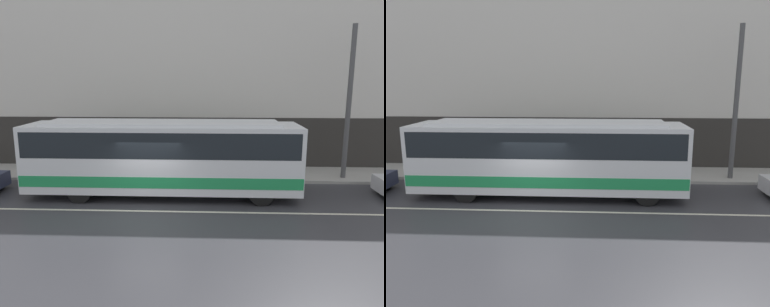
% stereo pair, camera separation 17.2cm
% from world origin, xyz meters
% --- Properties ---
extents(ground_plane, '(60.00, 60.00, 0.00)m').
position_xyz_m(ground_plane, '(0.00, 0.00, 0.00)').
color(ground_plane, '#333338').
extents(sidewalk, '(60.00, 2.96, 0.13)m').
position_xyz_m(sidewalk, '(0.00, 5.48, 0.07)').
color(sidewalk, '#A09E99').
rests_on(sidewalk, ground_plane).
extents(building_facade, '(60.00, 0.35, 13.01)m').
position_xyz_m(building_facade, '(0.00, 7.11, 6.30)').
color(building_facade, silver).
rests_on(building_facade, ground_plane).
extents(lane_stripe, '(54.00, 0.14, 0.01)m').
position_xyz_m(lane_stripe, '(0.00, 0.00, 0.00)').
color(lane_stripe, beige).
rests_on(lane_stripe, ground_plane).
extents(transit_bus, '(11.23, 2.52, 3.16)m').
position_xyz_m(transit_bus, '(0.38, 1.96, 1.78)').
color(transit_bus, silver).
rests_on(transit_bus, ground_plane).
extents(utility_pole_near, '(0.23, 0.23, 7.18)m').
position_xyz_m(utility_pole_near, '(8.87, 4.75, 3.73)').
color(utility_pole_near, '#4C4C4F').
rests_on(utility_pole_near, sidewalk).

